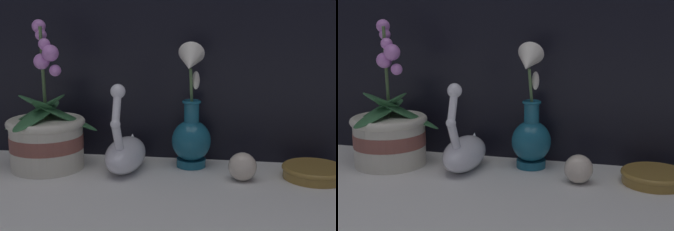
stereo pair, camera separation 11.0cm
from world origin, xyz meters
The scene contains 6 objects.
ground_plane centered at (0.00, 0.00, 0.00)m, with size 2.80×2.80×0.00m, color silver.
orchid_potted_plant centered at (-0.31, 0.11, 0.08)m, with size 0.25×0.25×0.36m.
swan_figurine centered at (-0.11, 0.12, 0.05)m, with size 0.09×0.20×0.22m.
blue_vase centered at (0.04, 0.17, 0.10)m, with size 0.10×0.14×0.31m.
glass_sphere centered at (0.17, 0.09, 0.03)m, with size 0.07×0.07×0.07m.
amber_dish centered at (0.33, 0.13, 0.02)m, with size 0.15×0.15×0.03m.
Camera 1 is at (0.15, -0.95, 0.36)m, focal length 50.00 mm.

